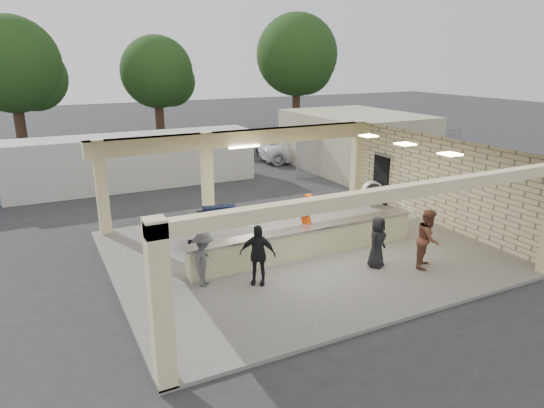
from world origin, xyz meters
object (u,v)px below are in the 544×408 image
passenger_b (258,255)px  car_white_a (300,150)px  luggage_cart (216,224)px  baggage_handler (307,218)px  passenger_d (377,242)px  car_white_b (350,144)px  container_white (135,161)px  baggage_counter (307,242)px  car_dark (285,145)px  passenger_a (428,239)px  passenger_c (204,259)px  drum_fan (372,192)px

passenger_b → car_white_a: passenger_b is taller
passenger_b → luggage_cart: bearing=124.6°
baggage_handler → car_white_a: size_ratio=0.35×
baggage_handler → passenger_d: 2.84m
baggage_handler → car_white_b: (11.13, 13.05, -0.28)m
luggage_cart → container_white: (-0.71, 9.70, 0.47)m
baggage_counter → car_white_b: (11.73, 14.08, 0.11)m
baggage_counter → car_dark: size_ratio=2.09×
car_white_b → container_white: (-14.73, -2.14, 0.61)m
baggage_counter → passenger_a: 3.73m
baggage_handler → car_white_b: 17.15m
passenger_d → container_white: size_ratio=0.13×
container_white → car_white_b: bearing=8.8°
baggage_counter → passenger_c: size_ratio=5.15×
baggage_handler → passenger_d: baggage_handler is taller
container_white → passenger_a: bearing=-67.3°
passenger_a → car_white_b: passenger_a is taller
baggage_counter → luggage_cart: bearing=135.6°
passenger_a → car_dark: (4.91, 18.28, -0.36)m
drum_fan → car_dark: (2.25, 12.22, 0.00)m
luggage_cart → drum_fan: bearing=28.5°
passenger_b → car_dark: passenger_b is taller
baggage_counter → baggage_handler: size_ratio=4.68×
container_white → car_dark: bearing=20.8°
luggage_cart → drum_fan: 7.92m
drum_fan → passenger_a: size_ratio=0.56×
passenger_b → passenger_c: bearing=-167.3°
car_white_a → car_dark: size_ratio=1.29×
car_white_a → car_dark: (0.17, 2.33, -0.07)m
passenger_b → car_white_a: bearing=90.6°
drum_fan → car_white_a: bearing=95.3°
baggage_counter → container_white: bearing=104.1°
baggage_handler → car_dark: size_ratio=0.45×
passenger_c → car_white_b: (15.41, 14.62, -0.20)m
baggage_counter → passenger_d: 2.25m
passenger_d → passenger_c: bearing=140.4°
luggage_cart → passenger_c: passenger_c is taller
baggage_counter → passenger_a: passenger_a is taller
passenger_d → car_white_a: (6.10, 15.24, -0.18)m
passenger_a → drum_fan: bearing=29.3°
passenger_c → passenger_d: 5.28m
drum_fan → container_white: bearing=153.0°
drum_fan → container_white: 11.87m
passenger_d → passenger_b: bearing=144.1°
luggage_cart → passenger_b: (0.01, -3.34, 0.14)m
baggage_counter → passenger_c: passenger_c is taller
drum_fan → container_white: container_white is taller
passenger_a → car_white_a: size_ratio=0.36×
luggage_cart → baggage_handler: baggage_handler is taller
car_dark → luggage_cart: bearing=168.3°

